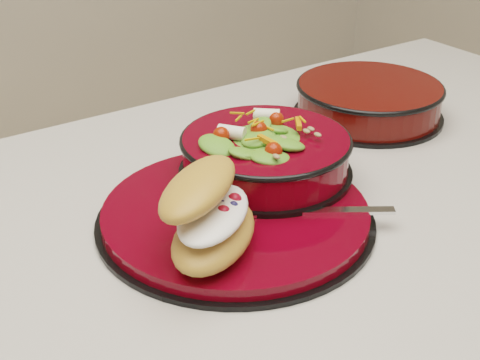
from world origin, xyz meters
TOP-DOWN VIEW (x-y plane):
  - dinner_plate at (-0.11, -0.01)m, footprint 0.32×0.32m
  - salad_bowl at (-0.04, 0.04)m, footprint 0.21×0.21m
  - croissant at (-0.18, -0.06)m, footprint 0.15×0.16m
  - fork at (-0.05, -0.07)m, footprint 0.15×0.11m
  - extra_bowl at (0.23, 0.13)m, footprint 0.23×0.23m

SIDE VIEW (x-z plane):
  - dinner_plate at x=-0.11m, z-range 0.90..0.92m
  - fork at x=-0.05m, z-range 0.92..0.92m
  - extra_bowl at x=0.23m, z-range 0.90..0.96m
  - salad_bowl at x=-0.04m, z-range 0.91..1.00m
  - croissant at x=-0.18m, z-range 0.92..1.00m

